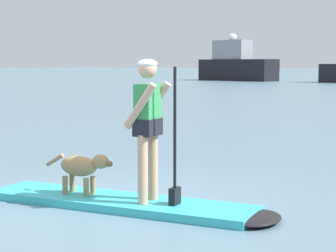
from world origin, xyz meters
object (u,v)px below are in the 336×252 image
(paddleboard, at_px, (135,204))
(person_paddler, at_px, (149,120))
(dog, at_px, (82,167))
(moored_boat_far_port, at_px, (236,65))

(paddleboard, xyz_separation_m, person_paddler, (0.18, 0.04, 1.02))
(dog, relative_size, moored_boat_far_port, 0.11)
(person_paddler, relative_size, moored_boat_far_port, 0.19)
(paddleboard, relative_size, moored_boat_far_port, 0.43)
(paddleboard, height_order, moored_boat_far_port, moored_boat_far_port)
(moored_boat_far_port, bearing_deg, person_paddler, -60.64)
(dog, bearing_deg, paddleboard, 11.20)
(person_paddler, bearing_deg, paddleboard, -168.80)
(person_paddler, distance_m, dog, 1.13)
(paddleboard, height_order, person_paddler, person_paddler)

